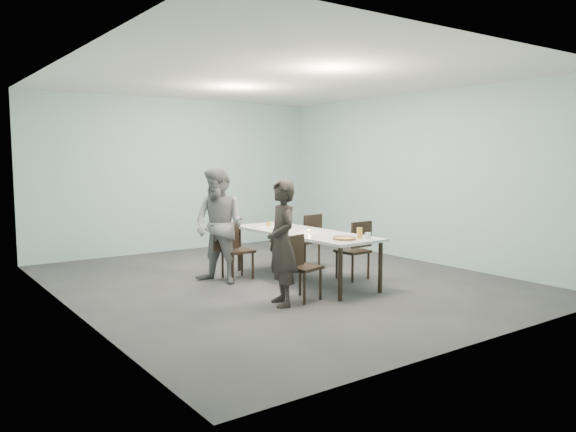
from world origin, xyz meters
TOP-DOWN VIEW (x-y plane):
  - ground at (0.00, 0.00)m, footprint 7.00×7.00m
  - room_shell at (0.00, 0.00)m, footprint 6.02×7.02m
  - table at (0.29, -0.21)m, footprint 0.97×2.62m
  - chair_near_left at (-0.50, -1.13)m, footprint 0.65×0.51m
  - chair_far_left at (-0.52, 0.50)m, footprint 0.62×0.44m
  - chair_near_right at (1.05, -0.54)m, footprint 0.62×0.44m
  - chair_far_right at (1.09, 0.70)m, footprint 0.63×0.47m
  - diner_near at (-0.77, -1.16)m, footprint 0.52×0.66m
  - diner_far at (-0.80, 0.40)m, footprint 0.94×1.03m
  - pizza at (0.20, -1.22)m, footprint 0.34×0.34m
  - side_plate at (0.42, -0.77)m, footprint 0.18×0.18m
  - beer_glass at (0.47, -1.24)m, footprint 0.08×0.08m
  - water_tumbler at (0.51, -1.35)m, footprint 0.08×0.08m
  - tealight at (0.25, -0.39)m, footprint 0.06×0.06m
  - amber_tumbler at (0.18, 0.56)m, footprint 0.07×0.07m
  - menu at (0.13, 0.56)m, footprint 0.31×0.23m

SIDE VIEW (x-z plane):
  - ground at x=0.00m, z-range 0.00..0.00m
  - chair_near_left at x=-0.50m, z-range 0.07..0.94m
  - chair_far_left at x=-0.52m, z-range 0.07..0.94m
  - chair_near_right at x=1.05m, z-range 0.07..0.94m
  - chair_far_right at x=1.09m, z-range 0.07..0.94m
  - table at x=0.29m, z-range 0.32..1.07m
  - menu at x=0.13m, z-range 0.75..0.76m
  - side_plate at x=0.42m, z-range 0.75..0.76m
  - pizza at x=0.20m, z-range 0.75..0.79m
  - tealight at x=0.25m, z-range 0.75..0.79m
  - diner_near at x=-0.77m, z-range 0.00..1.58m
  - amber_tumbler at x=0.18m, z-range 0.75..0.83m
  - water_tumbler at x=0.51m, z-range 0.75..0.84m
  - beer_glass at x=0.47m, z-range 0.75..0.90m
  - diner_far at x=-0.80m, z-range 0.00..1.71m
  - room_shell at x=0.00m, z-range 0.52..3.53m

